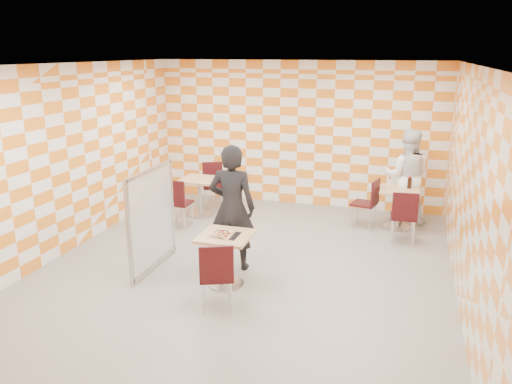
# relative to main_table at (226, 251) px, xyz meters

# --- Properties ---
(room_shell) EXTENTS (7.00, 7.00, 7.00)m
(room_shell) POSITION_rel_main_table_xyz_m (0.09, 1.17, 0.99)
(room_shell) COLOR gray
(room_shell) RESTS_ON ground
(main_table) EXTENTS (0.70, 0.70, 0.75)m
(main_table) POSITION_rel_main_table_xyz_m (0.00, 0.00, 0.00)
(main_table) COLOR tan
(main_table) RESTS_ON ground
(second_table) EXTENTS (0.70, 0.70, 0.75)m
(second_table) POSITION_rel_main_table_xyz_m (2.24, 3.13, 0.00)
(second_table) COLOR tan
(second_table) RESTS_ON ground
(empty_table) EXTENTS (0.70, 0.70, 0.75)m
(empty_table) POSITION_rel_main_table_xyz_m (-1.57, 2.77, 0.00)
(empty_table) COLOR tan
(empty_table) RESTS_ON ground
(chair_main_front) EXTENTS (0.55, 0.56, 0.92)m
(chair_main_front) POSITION_rel_main_table_xyz_m (0.15, -0.73, 0.04)
(chair_main_front) COLOR #330A0D
(chair_main_front) RESTS_ON ground
(chair_second_front) EXTENTS (0.45, 0.46, 0.92)m
(chair_second_front) POSITION_rel_main_table_xyz_m (2.34, 2.35, 0.04)
(chair_second_front) COLOR #330A0D
(chair_second_front) RESTS_ON ground
(chair_second_side) EXTENTS (0.51, 0.51, 0.92)m
(chair_second_side) POSITION_rel_main_table_xyz_m (1.71, 2.99, 0.04)
(chair_second_side) COLOR #330A0D
(chair_second_side) RESTS_ON ground
(chair_empty_near) EXTENTS (0.43, 0.44, 0.92)m
(chair_empty_near) POSITION_rel_main_table_xyz_m (-1.68, 1.97, 0.04)
(chair_empty_near) COLOR #330A0D
(chair_empty_near) RESTS_ON ground
(chair_empty_far) EXTENTS (0.56, 0.57, 0.92)m
(chair_empty_far) POSITION_rel_main_table_xyz_m (-1.55, 3.43, 0.04)
(chair_empty_far) COLOR #330A0D
(chair_empty_far) RESTS_ON ground
(partition) EXTENTS (0.08, 1.38, 1.55)m
(partition) POSITION_rel_main_table_xyz_m (-1.24, 0.22, 0.28)
(partition) COLOR white
(partition) RESTS_ON ground
(man_dark) EXTENTS (0.73, 0.51, 1.89)m
(man_dark) POSITION_rel_main_table_xyz_m (-0.11, 0.60, 0.44)
(man_dark) COLOR black
(man_dark) RESTS_ON ground
(man_white) EXTENTS (0.87, 0.68, 1.80)m
(man_white) POSITION_rel_main_table_xyz_m (2.34, 3.56, 0.39)
(man_white) COLOR white
(man_white) RESTS_ON ground
(pizza_on_foil) EXTENTS (0.40, 0.40, 0.04)m
(pizza_on_foil) POSITION_rel_main_table_xyz_m (-0.00, -0.02, 0.26)
(pizza_on_foil) COLOR silver
(pizza_on_foil) RESTS_ON main_table
(sport_bottle) EXTENTS (0.06, 0.06, 0.20)m
(sport_bottle) POSITION_rel_main_table_xyz_m (2.04, 3.18, 0.33)
(sport_bottle) COLOR white
(sport_bottle) RESTS_ON second_table
(soda_bottle) EXTENTS (0.07, 0.07, 0.23)m
(soda_bottle) POSITION_rel_main_table_xyz_m (2.39, 3.23, 0.34)
(soda_bottle) COLOR black
(soda_bottle) RESTS_ON second_table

